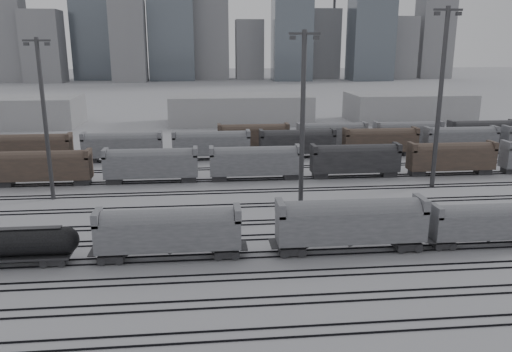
{
  "coord_description": "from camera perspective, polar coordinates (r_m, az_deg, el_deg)",
  "views": [
    {
      "loc": [
        0.0,
        -48.06,
        21.71
      ],
      "look_at": [
        6.82,
        19.12,
        4.0
      ],
      "focal_mm": 35.0,
      "sensor_mm": 36.0,
      "label": 1
    }
  ],
  "objects": [
    {
      "name": "ground",
      "position": [
        52.73,
        -5.36,
        -9.69
      ],
      "size": [
        900.0,
        900.0,
        0.0
      ],
      "primitive_type": "plane",
      "color": "#B0B0B4",
      "rests_on": "ground"
    },
    {
      "name": "tracks",
      "position": [
        69.03,
        -5.52,
        -3.64
      ],
      "size": [
        220.0,
        71.5,
        0.16
      ],
      "color": "black",
      "rests_on": "ground"
    },
    {
      "name": "hopper_car_a",
      "position": [
        52.56,
        -9.94,
        -6.04
      ],
      "size": [
        14.93,
        2.97,
        5.34
      ],
      "color": "black",
      "rests_on": "ground"
    },
    {
      "name": "hopper_car_b",
      "position": [
        54.47,
        10.8,
        -5.05
      ],
      "size": [
        16.08,
        3.19,
        5.75
      ],
      "color": "black",
      "rests_on": "ground"
    },
    {
      "name": "hopper_car_c",
      "position": [
        61.0,
        25.23,
        -4.67
      ],
      "size": [
        13.37,
        2.66,
        4.78
      ],
      "color": "black",
      "rests_on": "ground"
    },
    {
      "name": "light_mast_b",
      "position": [
        76.17,
        -23.01,
        6.29
      ],
      "size": [
        3.65,
        0.58,
        22.82
      ],
      "color": "#38383B",
      "rests_on": "ground"
    },
    {
      "name": "light_mast_c",
      "position": [
        61.95,
        5.34,
        6.07
      ],
      "size": [
        3.77,
        0.6,
        23.54
      ],
      "color": "#38383B",
      "rests_on": "ground"
    },
    {
      "name": "light_mast_d",
      "position": [
        81.46,
        20.32,
        8.7
      ],
      "size": [
        4.37,
        0.7,
        27.29
      ],
      "color": "#38383B",
      "rests_on": "ground"
    },
    {
      "name": "bg_string_near",
      "position": [
        82.65,
        -0.09,
        1.47
      ],
      "size": [
        151.0,
        3.0,
        5.6
      ],
      "color": "gray",
      "rests_on": "ground"
    },
    {
      "name": "bg_string_mid",
      "position": [
        99.54,
        4.74,
        3.69
      ],
      "size": [
        151.0,
        3.0,
        5.6
      ],
      "color": "black",
      "rests_on": "ground"
    },
    {
      "name": "bg_string_far",
      "position": [
        111.56,
        12.89,
        4.57
      ],
      "size": [
        66.0,
        3.0,
        5.6
      ],
      "color": "brown",
      "rests_on": "ground"
    },
    {
      "name": "warehouse_mid",
      "position": [
        144.49,
        -1.8,
        7.65
      ],
      "size": [
        40.0,
        18.0,
        8.0
      ],
      "primitive_type": "cube",
      "color": "#ABABAD",
      "rests_on": "ground"
    },
    {
      "name": "warehouse_right",
      "position": [
        156.14,
        16.99,
        7.55
      ],
      "size": [
        35.0,
        18.0,
        8.0
      ],
      "primitive_type": "cube",
      "color": "#ABABAD",
      "rests_on": "ground"
    },
    {
      "name": "skyline",
      "position": [
        328.49,
        -4.08,
        16.93
      ],
      "size": [
        316.0,
        22.4,
        95.0
      ],
      "color": "gray",
      "rests_on": "ground"
    }
  ]
}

